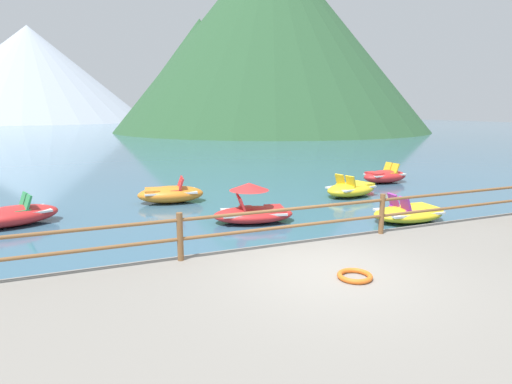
% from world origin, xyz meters
% --- Properties ---
extents(ground_plane, '(200.00, 200.00, 0.00)m').
position_xyz_m(ground_plane, '(0.00, 40.00, 0.00)').
color(ground_plane, '#38607A').
extents(promenade_dock, '(28.00, 8.00, 0.40)m').
position_xyz_m(promenade_dock, '(0.00, -2.20, 0.20)').
color(promenade_dock, gray).
rests_on(promenade_dock, ground).
extents(dock_railing, '(23.92, 0.12, 0.95)m').
position_xyz_m(dock_railing, '(-0.00, 1.55, 0.98)').
color(dock_railing, brown).
rests_on(dock_railing, promenade_dock).
extents(life_ring, '(0.61, 0.61, 0.09)m').
position_xyz_m(life_ring, '(0.22, -0.47, 0.45)').
color(life_ring, orange).
rests_on(life_ring, promenade_dock).
extents(pedal_boat_0, '(2.52, 1.83, 0.86)m').
position_xyz_m(pedal_boat_0, '(5.43, 7.12, 0.28)').
color(pedal_boat_0, yellow).
rests_on(pedal_boat_0, ground).
extents(pedal_boat_1, '(2.58, 1.70, 1.19)m').
position_xyz_m(pedal_boat_1, '(0.50, 4.98, 0.38)').
color(pedal_boat_1, red).
rests_on(pedal_boat_1, ground).
extents(pedal_boat_2, '(2.71, 1.97, 0.88)m').
position_xyz_m(pedal_boat_2, '(-6.03, 7.27, 0.30)').
color(pedal_boat_2, red).
rests_on(pedal_boat_2, ground).
extents(pedal_boat_3, '(2.25, 1.21, 0.89)m').
position_xyz_m(pedal_boat_3, '(8.59, 9.07, 0.30)').
color(pedal_boat_3, red).
rests_on(pedal_boat_3, ground).
extents(pedal_boat_4, '(2.32, 1.48, 0.81)m').
position_xyz_m(pedal_boat_4, '(4.85, 3.35, 0.24)').
color(pedal_boat_4, yellow).
rests_on(pedal_boat_4, ground).
extents(pedal_boat_5, '(2.46, 1.50, 0.91)m').
position_xyz_m(pedal_boat_5, '(-1.24, 8.60, 0.31)').
color(pedal_boat_5, orange).
rests_on(pedal_boat_5, ground).
extents(cliff_headland, '(48.65, 48.65, 29.08)m').
position_xyz_m(cliff_headland, '(22.50, 57.34, 13.65)').
color(cliff_headland, '#2D5633').
rests_on(cliff_headland, ground).
extents(distant_peak, '(58.60, 58.60, 24.67)m').
position_xyz_m(distant_peak, '(-15.75, 121.80, 12.34)').
color(distant_peak, '#A8B2C1').
rests_on(distant_peak, ground).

